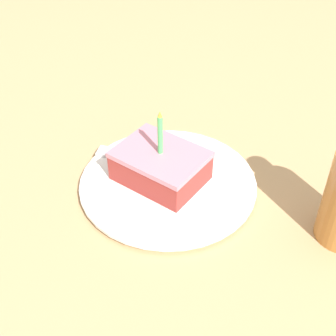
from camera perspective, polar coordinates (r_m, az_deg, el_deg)
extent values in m
cube|color=tan|center=(0.73, 1.83, -2.90)|extent=(2.40, 2.40, 0.04)
cylinder|color=white|center=(0.71, 0.00, -1.94)|extent=(0.25, 0.25, 0.01)
cylinder|color=white|center=(0.71, 0.00, -1.78)|extent=(0.27, 0.27, 0.01)
cube|color=#99332D|center=(0.69, -0.91, 0.06)|extent=(0.09, 0.12, 0.04)
cube|color=#D17A8C|center=(0.68, -0.93, 1.65)|extent=(0.10, 0.13, 0.01)
cylinder|color=#4CBF66|center=(0.66, -0.96, 4.02)|extent=(0.01, 0.01, 0.06)
cone|color=yellow|center=(0.64, -1.00, 6.57)|extent=(0.01, 0.01, 0.01)
cube|color=silver|center=(0.73, -0.50, 0.73)|extent=(0.06, 0.13, 0.00)
cube|color=silver|center=(0.76, -6.94, 1.86)|extent=(0.04, 0.05, 0.00)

